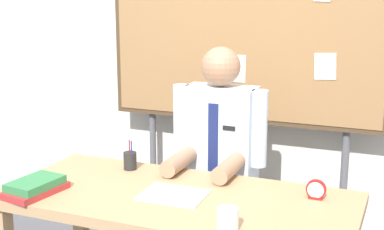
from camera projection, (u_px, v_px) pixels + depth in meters
back_wall at (252, 44)px, 3.53m from camera, size 6.40×0.08×2.70m
desk at (178, 213)px, 2.61m from camera, size 1.66×0.76×0.74m
person at (219, 177)px, 3.14m from camera, size 0.55×0.56×1.39m
bulletin_board at (243, 28)px, 3.32m from camera, size 1.74×0.09×2.08m
book_stack at (35, 187)px, 2.61m from camera, size 0.21×0.32×0.07m
open_notebook at (174, 195)px, 2.58m from camera, size 0.31×0.24×0.01m
desk_clock at (316, 190)px, 2.54m from camera, size 0.09×0.04×0.09m
coffee_mug at (228, 219)px, 2.20m from camera, size 0.09×0.09×0.10m
pen_holder at (130, 161)px, 2.96m from camera, size 0.07×0.07×0.16m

